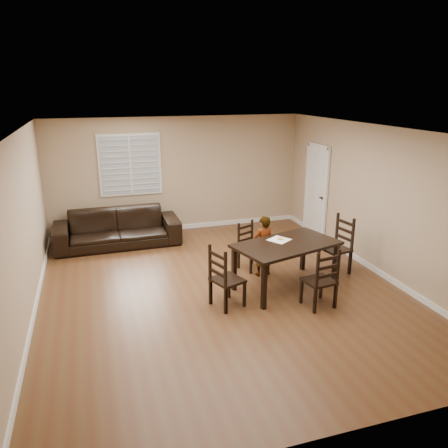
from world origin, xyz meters
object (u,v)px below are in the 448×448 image
Objects in this scene: chair_left at (221,281)px; sofa at (118,228)px; donut at (280,238)px; chair_right at (340,246)px; chair_near at (247,247)px; chair_far at (324,283)px; child at (263,246)px; dining_table at (286,248)px.

chair_left reaches higher than sofa.
donut is (1.24, 0.57, 0.38)m from chair_left.
chair_left is 0.95× the size of chair_right.
chair_far reaches higher than chair_near.
chair_left is 1.47m from child.
donut is 0.04× the size of sofa.
child reaches higher than chair_far.
chair_left is at bearing -155.40° from donut.
chair_left is at bearing -26.89° from chair_far.
chair_far is (0.24, -0.88, -0.28)m from dining_table.
donut is at bearing -95.90° from chair_near.
chair_far is at bearing -128.96° from chair_left.
chair_far is 1.62m from chair_right.
chair_near is at bearing 108.33° from donut.
dining_table is 1.90× the size of chair_left.
sofa is (-2.61, 3.03, -0.34)m from dining_table.
chair_right reaches higher than chair_far.
chair_right is at bearing 160.82° from child.
chair_near is at bearing -81.30° from child.
dining_table is at bearing -84.88° from chair_right.
chair_far is 0.37× the size of sofa.
child is at bearing -68.35° from chair_left.
chair_far reaches higher than dining_table.
dining_table is 1.80× the size of chair_right.
sofa is at bearing 1.30° from chair_left.
chair_near is at bearing -82.16° from chair_far.
donut is at bearing -93.41° from chair_right.
dining_table is at bearing -83.17° from chair_far.
chair_right reaches higher than donut.
dining_table is 2.14× the size of chair_near.
child reaches higher than sofa.
chair_near is 0.99m from donut.
chair_near is 0.34× the size of sofa.
chair_far is at bearing 96.09° from child.
child is 11.22× the size of donut.
dining_table is 0.73× the size of sofa.
chair_right reaches higher than chair_left.
child is (-1.46, 0.26, 0.08)m from chair_right.
sofa is (-2.84, 3.92, -0.06)m from chair_far.
chair_far is 0.87× the size of child.
child reaches higher than chair_right.
chair_far is at bearing -76.06° from donut.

